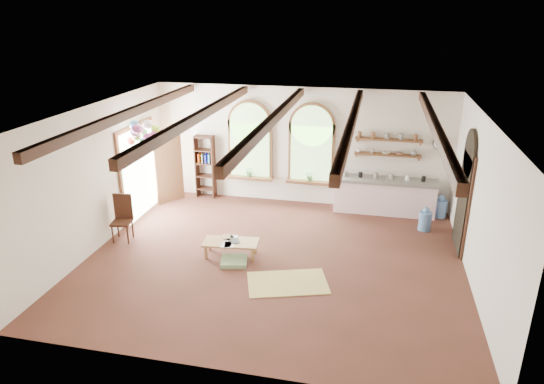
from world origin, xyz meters
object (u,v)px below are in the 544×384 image
(coffee_table, at_px, (231,243))
(balloon_cluster, at_px, (143,134))
(side_chair, at_px, (123,227))
(kitchen_counter, at_px, (384,196))

(coffee_table, distance_m, balloon_cluster, 3.38)
(coffee_table, distance_m, side_chair, 2.71)
(kitchen_counter, bearing_deg, side_chair, -153.45)
(coffee_table, bearing_deg, balloon_cluster, 154.77)
(kitchen_counter, distance_m, side_chair, 6.66)
(kitchen_counter, bearing_deg, coffee_table, -135.61)
(coffee_table, relative_size, balloon_cluster, 1.10)
(kitchen_counter, height_order, side_chair, side_chair)
(side_chair, bearing_deg, coffee_table, -4.55)
(coffee_table, height_order, side_chair, side_chair)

